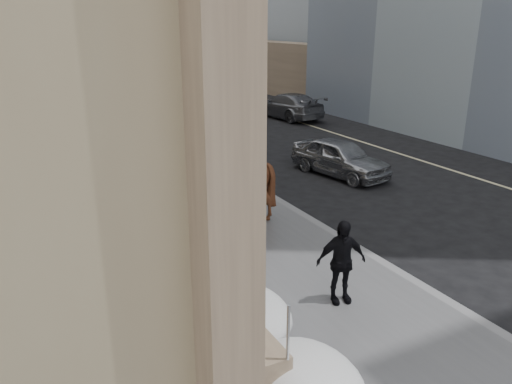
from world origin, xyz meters
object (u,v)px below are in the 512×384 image
mounted_horse_left (184,194)px  pedestrian (341,262)px  car_silver (340,157)px  car_grey (287,106)px  mounted_horse_right (234,173)px

mounted_horse_left → pedestrian: (1.59, -4.67, -0.24)m
mounted_horse_left → car_silver: (7.15, 2.78, -0.55)m
pedestrian → car_silver: 9.31m
car_grey → mounted_horse_left: bearing=43.9°
mounted_horse_right → car_silver: size_ratio=0.69×
mounted_horse_left → car_silver: mounted_horse_left is taller
mounted_horse_left → car_grey: 17.93m
mounted_horse_right → car_silver: 5.68m
mounted_horse_left → car_grey: bearing=-135.0°
car_silver → car_grey: car_grey is taller
mounted_horse_left → mounted_horse_right: (1.86, 0.83, 0.10)m
mounted_horse_left → car_silver: 7.70m
mounted_horse_right → car_grey: size_ratio=0.54×
mounted_horse_left → mounted_horse_right: mounted_horse_right is taller
car_silver → car_grey: size_ratio=0.79×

